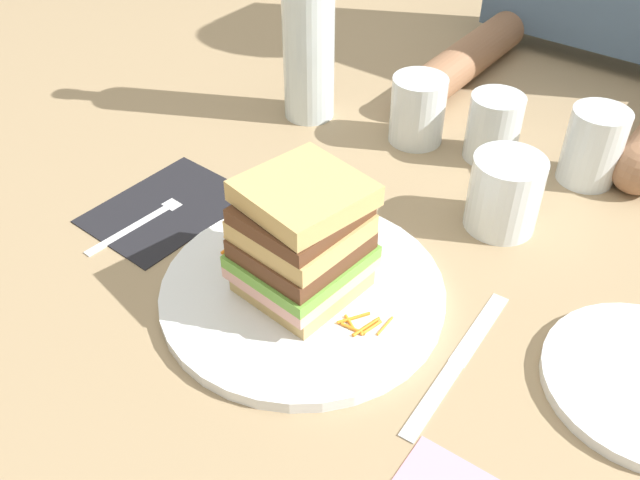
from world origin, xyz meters
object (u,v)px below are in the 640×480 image
object	(u,v)px
empty_tumbler_1	(593,146)
empty_tumbler_2	(418,110)
napkin_dark	(167,208)
main_plate	(302,291)
empty_tumbler_0	(494,127)
sandwich	(301,240)
fork	(151,214)
knife	(455,365)
juice_glass	(504,196)
water_bottle	(308,12)

from	to	relation	value
empty_tumbler_1	empty_tumbler_2	xyz separation A→B (m)	(-0.21, -0.05, -0.00)
napkin_dark	main_plate	bearing A→B (deg)	-4.79
empty_tumbler_0	main_plate	bearing A→B (deg)	-95.43
sandwich	empty_tumbler_1	bearing A→B (deg)	67.91
napkin_dark	fork	distance (m)	0.02
sandwich	knife	xyz separation A→B (m)	(0.17, 0.01, -0.07)
juice_glass	sandwich	bearing A→B (deg)	-115.40
sandwich	napkin_dark	size ratio (longest dim) A/B	0.73
sandwich	knife	distance (m)	0.18
sandwich	knife	size ratio (longest dim) A/B	0.63
main_plate	sandwich	size ratio (longest dim) A/B	2.24
juice_glass	knife	bearing A→B (deg)	-74.05
water_bottle	fork	bearing A→B (deg)	-89.77
napkin_dark	fork	bearing A→B (deg)	-93.92
sandwich	juice_glass	size ratio (longest dim) A/B	1.46
knife	juice_glass	xyz separation A→B (m)	(-0.06, 0.21, 0.04)
fork	empty_tumbler_0	size ratio (longest dim) A/B	1.95
water_bottle	main_plate	bearing A→B (deg)	-53.31
juice_glass	empty_tumbler_2	xyz separation A→B (m)	(-0.17, 0.10, 0.00)
napkin_dark	empty_tumbler_1	size ratio (longest dim) A/B	1.83
sandwich	juice_glass	bearing A→B (deg)	64.60
empty_tumbler_0	empty_tumbler_1	world-z (taller)	empty_tumbler_1
empty_tumbler_2	fork	bearing A→B (deg)	-114.90
fork	water_bottle	bearing A→B (deg)	90.23
water_bottle	empty_tumbler_0	xyz separation A→B (m)	(0.25, 0.05, -0.10)
sandwich	empty_tumbler_1	size ratio (longest dim) A/B	1.35
fork	knife	distance (m)	0.38
water_bottle	empty_tumbler_2	xyz separation A→B (m)	(0.15, 0.03, -0.10)
empty_tumbler_0	empty_tumbler_1	bearing A→B (deg)	11.93
fork	empty_tumbler_1	world-z (taller)	empty_tumbler_1
sandwich	empty_tumbler_2	distance (m)	0.33
water_bottle	empty_tumbler_1	bearing A→B (deg)	12.02
main_plate	empty_tumbler_2	xyz separation A→B (m)	(-0.06, 0.32, 0.04)
knife	fork	bearing A→B (deg)	-177.42
empty_tumbler_0	empty_tumbler_1	size ratio (longest dim) A/B	0.91
empty_tumbler_0	empty_tumbler_1	xyz separation A→B (m)	(0.12, 0.02, 0.00)
fork	knife	xyz separation A→B (m)	(0.38, 0.02, -0.00)
empty_tumbler_2	juice_glass	bearing A→B (deg)	-30.49
main_plate	empty_tumbler_2	size ratio (longest dim) A/B	3.19
napkin_dark	juice_glass	bearing A→B (deg)	32.75
sandwich	empty_tumbler_1	distance (m)	0.40
empty_tumbler_0	empty_tumbler_1	distance (m)	0.12
napkin_dark	knife	xyz separation A→B (m)	(0.38, -0.00, 0.00)
sandwich	empty_tumbler_0	distance (m)	0.35
juice_glass	empty_tumbler_2	distance (m)	0.20
main_plate	empty_tumbler_2	bearing A→B (deg)	101.21
knife	empty_tumbler_2	size ratio (longest dim) A/B	2.26
main_plate	knife	size ratio (longest dim) A/B	1.41
sandwich	main_plate	bearing A→B (deg)	-58.33
empty_tumbler_1	knife	bearing A→B (deg)	-87.38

